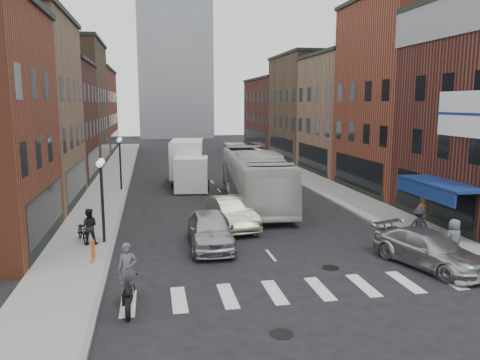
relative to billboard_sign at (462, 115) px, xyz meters
name	(u,v)px	position (x,y,z in m)	size (l,w,h in m)	color
ground	(277,263)	(-8.59, -0.50, -6.13)	(160.00, 160.00, 0.00)	black
sidewalk_left	(111,182)	(-17.09, 21.50, -6.06)	(3.00, 74.00, 0.15)	gray
sidewalk_right	(303,176)	(-0.09, 21.50, -6.06)	(3.00, 74.00, 0.15)	gray
curb_left	(129,182)	(-15.59, 21.50, -6.13)	(0.20, 74.00, 0.16)	gray
curb_right	(287,178)	(-1.59, 21.50, -6.13)	(0.20, 74.00, 0.16)	gray
crosswalk_stripes	(299,290)	(-8.59, -3.50, -6.13)	(12.00, 2.20, 0.01)	silver
bldg_left_mid_b	(31,121)	(-23.58, 23.50, -0.98)	(10.30, 10.20, 10.30)	#441C18
bldg_left_far_a	(55,103)	(-23.58, 34.50, 0.52)	(10.30, 12.20, 13.30)	#483524
bldg_left_far_b	(76,111)	(-23.58, 48.50, -0.48)	(10.30, 16.20, 11.30)	brown
bldg_right_mid_a	(422,97)	(6.41, 13.50, 1.02)	(10.30, 10.20, 14.30)	brown
bldg_right_mid_b	(362,114)	(6.41, 23.50, -0.48)	(10.30, 10.20, 11.30)	#836348
bldg_right_far_a	(322,108)	(6.41, 34.50, 0.02)	(10.30, 12.20, 12.30)	#483524
bldg_right_far_b	(288,114)	(6.41, 48.50, -0.98)	(10.30, 16.20, 10.30)	#441C18
awning_blue	(436,185)	(0.34, 2.00, -3.50)	(1.80, 5.00, 0.78)	navy
billboard_sign	(462,115)	(0.00, 0.00, 0.00)	(1.52, 3.00, 3.70)	black
distant_tower	(173,8)	(-8.59, 77.50, 18.87)	(14.00, 14.00, 50.00)	#9399A0
streetlamp_near	(102,185)	(-15.99, 3.50, -3.22)	(0.32, 1.22, 4.11)	black
streetlamp_far	(120,153)	(-15.99, 17.50, -3.22)	(0.32, 1.22, 4.11)	black
bike_rack	(93,251)	(-16.19, 0.80, -5.58)	(0.08, 0.68, 0.80)	#D8590C
box_truck	(188,164)	(-10.73, 18.91, -4.34)	(3.21, 8.59, 3.63)	white
motorcycle_rider	(128,279)	(-14.53, -4.00, -5.07)	(0.65, 2.22, 2.27)	black
transit_bus	(255,178)	(-6.98, 10.97, -4.33)	(3.02, 12.92, 3.60)	silver
sedan_left_near	(210,229)	(-11.06, 2.24, -5.29)	(1.99, 4.95, 1.69)	#A9AAAE
sedan_left_far	(232,213)	(-9.48, 5.50, -5.32)	(1.73, 4.96, 1.64)	#AEA78D
curb_car	(429,249)	(-2.56, -2.09, -5.40)	(2.05, 5.04, 1.46)	#ADAEB2
parked_bicycle	(83,232)	(-16.99, 3.80, -5.51)	(0.63, 1.80, 0.95)	black
ped_left_solo	(89,226)	(-16.63, 3.25, -5.13)	(0.83, 0.48, 1.71)	black
ped_right_a	(418,224)	(-1.19, 0.94, -5.20)	(1.01, 0.50, 1.57)	black
ped_right_b	(422,214)	(-0.15, 2.28, -5.05)	(1.09, 0.54, 1.86)	#98754D
ped_right_c	(454,239)	(-1.19, -1.74, -5.13)	(0.83, 0.54, 1.70)	#5B5F63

